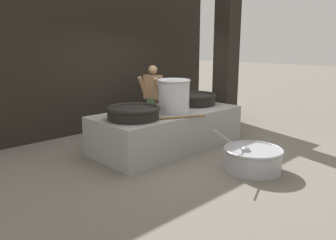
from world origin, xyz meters
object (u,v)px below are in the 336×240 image
Objects in this scene: cook at (153,96)px; giant_wok_near at (133,112)px; stock_pot at (174,96)px; giant_wok_far at (193,98)px; prep_bowl_vegetables at (253,158)px.

giant_wok_near is at bearing 27.70° from cook.
cook reaches higher than stock_pot.
giant_wok_near is 1.47× the size of stock_pot.
giant_wok_far is 0.85× the size of prep_bowl_vegetables.
giant_wok_near is 0.61× the size of cook.
giant_wok_near is 2.26m from prep_bowl_vegetables.
stock_pot is 0.54× the size of prep_bowl_vegetables.
giant_wok_far is at bearing 94.23° from cook.
cook is 1.29× the size of prep_bowl_vegetables.
giant_wok_far is 0.66× the size of cook.
cook is at bearing 105.65° from giant_wok_far.
giant_wok_far is at bearing 68.65° from prep_bowl_vegetables.
giant_wok_near is 0.79× the size of prep_bowl_vegetables.
giant_wok_far is (1.92, 0.27, 0.01)m from giant_wok_near.
stock_pot is at bearing 52.71° from cook.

